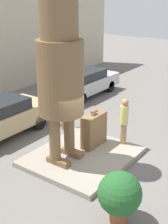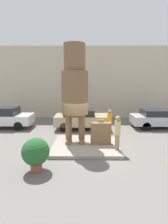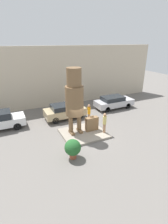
{
  "view_description": "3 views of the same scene",
  "coord_description": "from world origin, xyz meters",
  "px_view_note": "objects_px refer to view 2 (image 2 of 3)",
  "views": [
    {
      "loc": [
        -7.84,
        -5.73,
        5.54
      ],
      "look_at": [
        0.04,
        -0.05,
        1.78
      ],
      "focal_mm": 50.0,
      "sensor_mm": 36.0,
      "label": 1
    },
    {
      "loc": [
        -0.03,
        -9.33,
        3.68
      ],
      "look_at": [
        -0.1,
        0.01,
        2.01
      ],
      "focal_mm": 28.0,
      "sensor_mm": 36.0,
      "label": 2
    },
    {
      "loc": [
        -5.61,
        -11.95,
        7.51
      ],
      "look_at": [
        0.04,
        -0.02,
        2.08
      ],
      "focal_mm": 28.0,
      "sensor_mm": 36.0,
      "label": 3
    }
  ],
  "objects_px": {
    "statue_figure": "(75,87)",
    "planter_pot": "(36,152)",
    "giant_suitcase": "(101,133)",
    "parked_car_silver": "(161,118)",
    "parked_car_tan": "(81,118)",
    "worker_hivis": "(110,122)",
    "parked_car_white": "(5,117)",
    "tourist": "(118,131)"
  },
  "relations": [
    {
      "from": "giant_suitcase",
      "to": "parked_car_silver",
      "type": "xyz_separation_m",
      "value": [
        5.09,
        4.11,
        -0.0
      ]
    },
    {
      "from": "parked_car_silver",
      "to": "worker_hivis",
      "type": "height_order",
      "value": "worker_hivis"
    },
    {
      "from": "parked_car_silver",
      "to": "planter_pot",
      "type": "relative_size",
      "value": 3.27
    },
    {
      "from": "parked_car_tan",
      "to": "worker_hivis",
      "type": "bearing_deg",
      "value": -41.14
    },
    {
      "from": "giant_suitcase",
      "to": "worker_hivis",
      "type": "bearing_deg",
      "value": 69.48
    },
    {
      "from": "parked_car_white",
      "to": "parked_car_silver",
      "type": "height_order",
      "value": "parked_car_white"
    },
    {
      "from": "statue_figure",
      "to": "giant_suitcase",
      "type": "bearing_deg",
      "value": -12.17
    },
    {
      "from": "planter_pot",
      "to": "worker_hivis",
      "type": "height_order",
      "value": "worker_hivis"
    },
    {
      "from": "parked_car_tan",
      "to": "worker_hivis",
      "type": "height_order",
      "value": "worker_hivis"
    },
    {
      "from": "parked_car_silver",
      "to": "worker_hivis",
      "type": "xyz_separation_m",
      "value": [
        -4.31,
        -2.04,
        0.19
      ]
    },
    {
      "from": "parked_car_tan",
      "to": "planter_pot",
      "type": "bearing_deg",
      "value": -104.75
    },
    {
      "from": "parked_car_white",
      "to": "planter_pot",
      "type": "bearing_deg",
      "value": -57.21
    },
    {
      "from": "giant_suitcase",
      "to": "parked_car_tan",
      "type": "bearing_deg",
      "value": 107.25
    },
    {
      "from": "statue_figure",
      "to": "worker_hivis",
      "type": "distance_m",
      "value": 3.7
    },
    {
      "from": "giant_suitcase",
      "to": "tourist",
      "type": "xyz_separation_m",
      "value": [
        0.78,
        -0.81,
        0.35
      ]
    },
    {
      "from": "statue_figure",
      "to": "parked_car_silver",
      "type": "distance_m",
      "value": 7.98
    },
    {
      "from": "worker_hivis",
      "to": "tourist",
      "type": "bearing_deg",
      "value": -89.8
    },
    {
      "from": "parked_car_silver",
      "to": "parked_car_white",
      "type": "bearing_deg",
      "value": -179.59
    },
    {
      "from": "giant_suitcase",
      "to": "parked_car_white",
      "type": "height_order",
      "value": "parked_car_white"
    },
    {
      "from": "parked_car_tan",
      "to": "statue_figure",
      "type": "bearing_deg",
      "value": -94.56
    },
    {
      "from": "giant_suitcase",
      "to": "tourist",
      "type": "bearing_deg",
      "value": -45.88
    },
    {
      "from": "parked_car_tan",
      "to": "parked_car_white",
      "type": "bearing_deg",
      "value": 177.59
    },
    {
      "from": "tourist",
      "to": "parked_car_tan",
      "type": "relative_size",
      "value": 0.43
    },
    {
      "from": "parked_car_silver",
      "to": "giant_suitcase",
      "type": "bearing_deg",
      "value": -141.08
    },
    {
      "from": "giant_suitcase",
      "to": "tourist",
      "type": "height_order",
      "value": "tourist"
    },
    {
      "from": "giant_suitcase",
      "to": "parked_car_tan",
      "type": "relative_size",
      "value": 0.34
    },
    {
      "from": "parked_car_tan",
      "to": "parked_car_silver",
      "type": "xyz_separation_m",
      "value": [
        6.26,
        0.34,
        -0.04
      ]
    },
    {
      "from": "statue_figure",
      "to": "parked_car_silver",
      "type": "bearing_deg",
      "value": 30.16
    },
    {
      "from": "giant_suitcase",
      "to": "parked_car_white",
      "type": "bearing_deg",
      "value": 150.9
    },
    {
      "from": "planter_pot",
      "to": "worker_hivis",
      "type": "bearing_deg",
      "value": 52.69
    },
    {
      "from": "statue_figure",
      "to": "planter_pot",
      "type": "distance_m",
      "value": 4.22
    },
    {
      "from": "worker_hivis",
      "to": "parked_car_tan",
      "type": "bearing_deg",
      "value": 138.86
    },
    {
      "from": "statue_figure",
      "to": "worker_hivis",
      "type": "xyz_separation_m",
      "value": [
        2.22,
        1.76,
        -2.39
      ]
    },
    {
      "from": "planter_pot",
      "to": "giant_suitcase",
      "type": "bearing_deg",
      "value": 43.43
    },
    {
      "from": "parked_car_tan",
      "to": "tourist",
      "type": "bearing_deg",
      "value": -66.87
    },
    {
      "from": "parked_car_white",
      "to": "parked_car_silver",
      "type": "relative_size",
      "value": 0.91
    },
    {
      "from": "statue_figure",
      "to": "giant_suitcase",
      "type": "height_order",
      "value": "statue_figure"
    },
    {
      "from": "tourist",
      "to": "giant_suitcase",
      "type": "bearing_deg",
      "value": 134.12
    },
    {
      "from": "giant_suitcase",
      "to": "parked_car_white",
      "type": "distance_m",
      "value": 8.27
    },
    {
      "from": "parked_car_tan",
      "to": "parked_car_silver",
      "type": "relative_size",
      "value": 0.9
    },
    {
      "from": "giant_suitcase",
      "to": "statue_figure",
      "type": "bearing_deg",
      "value": 167.83
    },
    {
      "from": "giant_suitcase",
      "to": "planter_pot",
      "type": "bearing_deg",
      "value": -136.57
    }
  ]
}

